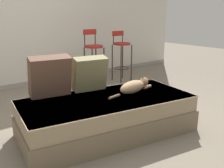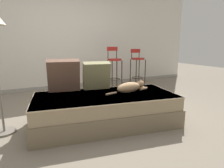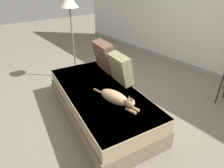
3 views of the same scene
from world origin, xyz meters
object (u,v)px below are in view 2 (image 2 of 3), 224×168
couch (106,109)px  throw_pillow_middle (96,75)px  cat (130,87)px  bar_stool_near_window (114,65)px  bar_stool_by_doorway (138,64)px  throw_pillow_corner (64,75)px

couch → throw_pillow_middle: (0.01, 0.37, 0.43)m
couch → throw_pillow_middle: 0.57m
throw_pillow_middle → cat: (0.38, -0.39, -0.14)m
bar_stool_near_window → bar_stool_by_doorway: bar_stool_near_window is taller
throw_pillow_middle → cat: bearing=-46.0°
throw_pillow_corner → couch: bearing=-43.1°
throw_pillow_corner → bar_stool_by_doorway: 2.61m
couch → bar_stool_by_doorway: bearing=46.0°
throw_pillow_corner → throw_pillow_middle: 0.50m
cat → throw_pillow_middle: bearing=134.0°
cat → bar_stool_by_doorway: size_ratio=0.73×
couch → throw_pillow_corner: (-0.48, 0.45, 0.46)m
throw_pillow_middle → bar_stool_near_window: 1.78m
cat → bar_stool_near_window: 1.96m
throw_pillow_corner → cat: 1.01m
cat → bar_stool_by_doorway: (1.35, 1.84, 0.11)m
throw_pillow_corner → bar_stool_by_doorway: (2.23, 1.36, -0.06)m
couch → bar_stool_near_window: (1.06, 1.81, 0.42)m
couch → throw_pillow_corner: throw_pillow_corner is taller
throw_pillow_corner → cat: bearing=-28.6°
throw_pillow_middle → bar_stool_by_doorway: bearing=39.7°
throw_pillow_middle → cat: size_ratio=0.60×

